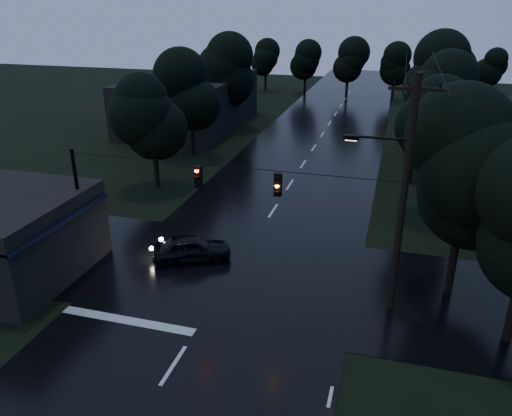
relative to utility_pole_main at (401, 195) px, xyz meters
The scene contains 16 objects.
main_road 21.06m from the utility_pole_main, 111.30° to the left, with size 12.00×120.00×0.02m, color black.
cross_street 9.14m from the utility_pole_main, behind, with size 60.00×9.00×0.02m, color black.
building_far_right 24.12m from the utility_pole_main, 74.01° to the left, with size 10.00×14.00×4.40m, color black.
building_far_left 36.15m from the utility_pole_main, 126.44° to the left, with size 10.00×16.00×5.00m, color black.
utility_pole_main is the anchor object (origin of this frame).
utility_pole_far 17.08m from the utility_pole_main, 87.00° to the left, with size 2.00×0.30×7.50m.
anchor_pole_left 15.08m from the utility_pole_main, behind, with size 0.18×0.18×6.00m, color black.
span_signals 6.85m from the utility_pole_main, behind, with size 15.00×0.37×1.12m.
tree_corner_near 3.35m from the utility_pole_main, 37.67° to the left, with size 4.48×4.48×9.44m.
tree_left_a 19.76m from the utility_pole_main, 146.16° to the left, with size 3.92×3.92×8.26m.
tree_left_b 25.50m from the utility_pole_main, 131.84° to the left, with size 4.20×4.20×8.85m.
tree_left_c 33.94m from the utility_pole_main, 121.27° to the left, with size 4.48×4.48×9.44m.
tree_right_a 11.12m from the utility_pole_main, 81.77° to the left, with size 4.20×4.20×8.85m.
tree_right_b 19.14m from the utility_pole_main, 83.42° to the left, with size 4.48×4.48×9.44m.
tree_right_c 29.16m from the utility_pole_main, 84.50° to the left, with size 4.76×4.76×10.03m.
car 10.99m from the utility_pole_main, behind, with size 1.59×3.95×1.35m, color black.
Camera 1 is at (6.92, -8.22, 12.43)m, focal length 35.00 mm.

